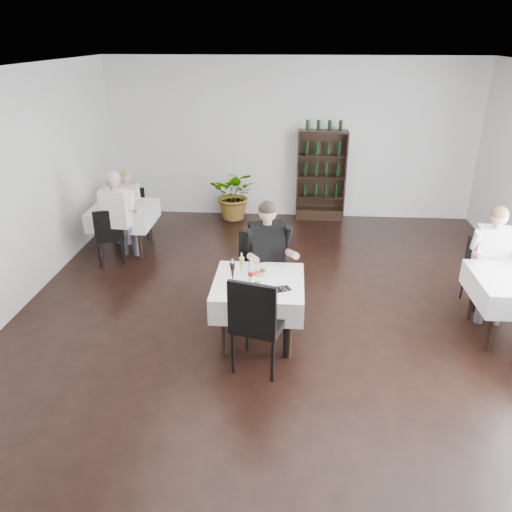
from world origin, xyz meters
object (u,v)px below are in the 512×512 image
(main_table, at_px, (259,292))
(potted_tree, at_px, (235,194))
(wine_shelf, at_px, (321,177))
(diner_main, at_px, (269,252))

(main_table, bearing_deg, potted_tree, 100.12)
(wine_shelf, bearing_deg, potted_tree, -175.32)
(diner_main, bearing_deg, main_table, -98.80)
(potted_tree, bearing_deg, wine_shelf, 4.68)
(potted_tree, bearing_deg, diner_main, -77.14)
(main_table, relative_size, diner_main, 0.67)
(wine_shelf, xyz_separation_m, potted_tree, (-1.65, -0.13, -0.35))
(wine_shelf, height_order, potted_tree, wine_shelf)
(wine_shelf, relative_size, main_table, 1.70)
(wine_shelf, height_order, diner_main, wine_shelf)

